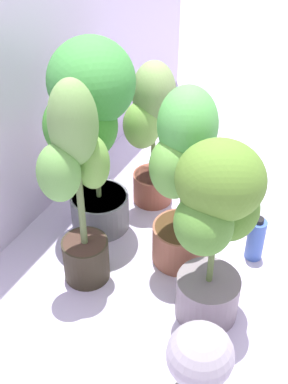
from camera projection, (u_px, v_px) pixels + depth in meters
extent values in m
plane|color=silver|center=(204.00, 262.00, 2.31)|extent=(8.00, 8.00, 0.00)
cube|color=silver|center=(17.00, 8.00, 2.00)|extent=(3.20, 0.01, 2.00)
cylinder|color=slate|center=(100.00, 210.00, 2.46)|extent=(0.28, 0.28, 0.17)
cylinder|color=#3E3518|center=(99.00, 197.00, 2.41)|extent=(0.25, 0.25, 0.02)
cylinder|color=#5D7C3D|center=(95.00, 135.00, 2.20)|extent=(0.02, 0.02, 0.66)
ellipsoid|color=green|center=(91.00, 81.00, 2.05)|extent=(0.51, 0.51, 0.36)
ellipsoid|color=#3F902F|center=(80.00, 125.00, 2.11)|extent=(0.43, 0.44, 0.30)
cylinder|color=slate|center=(207.00, 296.00, 2.03)|extent=(0.25, 0.25, 0.19)
cylinder|color=#433425|center=(209.00, 281.00, 1.98)|extent=(0.23, 0.23, 0.02)
cylinder|color=#587039|center=(215.00, 227.00, 1.81)|extent=(0.02, 0.02, 0.54)
ellipsoid|color=#5B872D|center=(220.00, 180.00, 1.68)|extent=(0.32, 0.35, 0.28)
ellipsoid|color=#548C34|center=(203.00, 224.00, 1.72)|extent=(0.30, 0.30, 0.22)
ellipsoid|color=#4E8029|center=(228.00, 208.00, 1.82)|extent=(0.30, 0.30, 0.25)
cylinder|color=#94583F|center=(181.00, 242.00, 2.28)|extent=(0.25, 0.25, 0.18)
cylinder|color=#483019|center=(182.00, 228.00, 2.22)|extent=(0.23, 0.23, 0.02)
cylinder|color=#64784A|center=(185.00, 173.00, 2.04)|extent=(0.03, 0.03, 0.57)
ellipsoid|color=#58B151|center=(188.00, 125.00, 1.91)|extent=(0.33, 0.31, 0.31)
ellipsoid|color=#6BAB49|center=(173.00, 168.00, 1.95)|extent=(0.26, 0.27, 0.25)
ellipsoid|color=#63A85B|center=(198.00, 156.00, 2.06)|extent=(0.25, 0.24, 0.20)
ellipsoid|color=#5DAB49|center=(196.00, 187.00, 2.07)|extent=(0.16, 0.18, 0.20)
cylinder|color=brown|center=(153.00, 187.00, 2.62)|extent=(0.20, 0.20, 0.16)
cylinder|color=#463221|center=(153.00, 175.00, 2.57)|extent=(0.18, 0.18, 0.02)
cylinder|color=#5D793B|center=(153.00, 130.00, 2.41)|extent=(0.02, 0.02, 0.51)
ellipsoid|color=#84A25C|center=(154.00, 93.00, 2.30)|extent=(0.28, 0.27, 0.30)
ellipsoid|color=#80B14E|center=(142.00, 125.00, 2.33)|extent=(0.22, 0.22, 0.23)
cylinder|color=#312A1C|center=(86.00, 259.00, 2.19)|extent=(0.20, 0.20, 0.20)
cylinder|color=#452F25|center=(85.00, 243.00, 2.13)|extent=(0.18, 0.18, 0.02)
cylinder|color=olive|center=(78.00, 180.00, 1.93)|extent=(0.03, 0.03, 0.64)
ellipsoid|color=#74A252|center=(73.00, 123.00, 1.78)|extent=(0.24, 0.24, 0.34)
ellipsoid|color=#69A64D|center=(59.00, 173.00, 1.83)|extent=(0.19, 0.19, 0.23)
ellipsoid|color=#73A947|center=(92.00, 162.00, 1.93)|extent=(0.16, 0.17, 0.23)
sphere|color=#A49DA8|center=(200.00, 355.00, 1.60)|extent=(0.28, 0.28, 0.22)
cylinder|color=#3F62BC|center=(256.00, 240.00, 2.27)|extent=(0.08, 0.08, 0.21)
cylinder|color=black|center=(259.00, 220.00, 2.21)|extent=(0.04, 0.04, 0.02)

